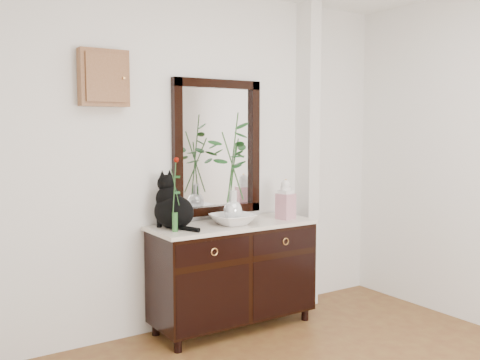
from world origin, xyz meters
TOP-DOWN VIEW (x-y plane):
  - wall_back at (0.00, 1.98)m, footprint 3.60×0.04m
  - pilaster at (1.00, 1.90)m, footprint 0.12×0.20m
  - sideboard at (0.10, 1.73)m, footprint 1.33×0.52m
  - wall_mirror at (0.10, 1.97)m, footprint 0.80×0.06m
  - key_cabinet at (-0.85, 1.94)m, footprint 0.35×0.10m
  - cat at (-0.39, 1.79)m, footprint 0.39×0.43m
  - lotus_bowl at (0.06, 1.67)m, footprint 0.35×0.35m
  - vase_branches at (0.06, 1.67)m, footprint 0.54×0.54m
  - bud_vase_rose at (-0.44, 1.66)m, footprint 0.09×0.09m
  - ginger_jar at (0.57, 1.66)m, footprint 0.15×0.15m

SIDE VIEW (x-z plane):
  - sideboard at x=0.10m, z-range 0.06..0.88m
  - lotus_bowl at x=0.06m, z-range 0.85..0.93m
  - ginger_jar at x=0.57m, z-range 0.85..1.18m
  - cat at x=-0.39m, z-range 0.85..1.26m
  - bud_vase_rose at x=-0.44m, z-range 0.85..1.40m
  - vase_branches at x=0.06m, z-range 0.87..1.73m
  - wall_back at x=0.00m, z-range 0.00..2.70m
  - pilaster at x=1.00m, z-range 0.00..2.70m
  - wall_mirror at x=0.10m, z-range 0.89..1.99m
  - key_cabinet at x=-0.85m, z-range 1.75..2.15m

